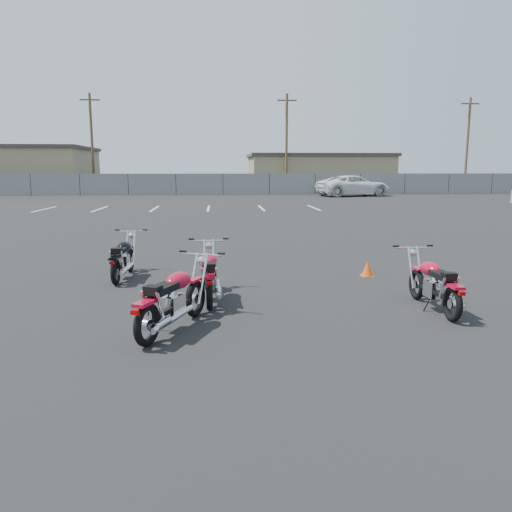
{
  "coord_description": "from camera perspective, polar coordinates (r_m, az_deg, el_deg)",
  "views": [
    {
      "loc": [
        -0.48,
        -8.22,
        2.2
      ],
      "look_at": [
        0.2,
        0.6,
        0.65
      ],
      "focal_mm": 35.0,
      "sensor_mm": 36.0,
      "label": 1
    }
  ],
  "objects": [
    {
      "name": "training_cone_near",
      "position": [
        10.61,
        12.59,
        -1.45
      ],
      "size": [
        0.25,
        0.25,
        0.3
      ],
      "color": "#EA500C",
      "rests_on": "ground"
    },
    {
      "name": "motorcycle_third_red",
      "position": [
        6.93,
        -9.43,
        -4.93
      ],
      "size": [
        1.16,
        1.91,
        0.96
      ],
      "color": "black",
      "rests_on": "ground"
    },
    {
      "name": "white_van",
      "position": [
        41.72,
        11.1,
        8.55
      ],
      "size": [
        4.37,
        7.41,
        2.64
      ],
      "primitive_type": "imported",
      "rotation": [
        0.0,
        0.0,
        1.81
      ],
      "color": "white",
      "rests_on": "ground"
    },
    {
      "name": "tan_building_east",
      "position": [
        53.26,
        7.05,
        9.5
      ],
      "size": [
        14.4,
        9.4,
        3.7
      ],
      "color": "#8D7E5B",
      "rests_on": "ground"
    },
    {
      "name": "chainlink_fence",
      "position": [
        43.24,
        -3.79,
        8.2
      ],
      "size": [
        80.06,
        0.06,
        1.8
      ],
      "color": "slate",
      "rests_on": "ground"
    },
    {
      "name": "motorcycle_rear_red",
      "position": [
        8.33,
        19.72,
        -3.06
      ],
      "size": [
        0.71,
        1.85,
        0.9
      ],
      "color": "black",
      "rests_on": "ground"
    },
    {
      "name": "motorcycle_front_red",
      "position": [
        8.47,
        -5.31,
        -2.19
      ],
      "size": [
        0.74,
        1.91,
        0.94
      ],
      "color": "black",
      "rests_on": "ground"
    },
    {
      "name": "motorcycle_second_black",
      "position": [
        10.48,
        -14.94,
        -0.25
      ],
      "size": [
        0.71,
        1.84,
        0.9
      ],
      "color": "black",
      "rests_on": "ground"
    },
    {
      "name": "ground",
      "position": [
        8.52,
        -1.04,
        -5.02
      ],
      "size": [
        120.0,
        120.0,
        0.0
      ],
      "primitive_type": "plane",
      "color": "black",
      "rests_on": "ground"
    },
    {
      "name": "parking_line_stripes",
      "position": [
        28.38,
        -8.5,
        5.39
      ],
      "size": [
        15.12,
        4.0,
        0.01
      ],
      "color": "silver",
      "rests_on": "ground"
    },
    {
      "name": "utility_pole_c",
      "position": [
        47.73,
        3.51,
        12.91
      ],
      "size": [
        1.8,
        0.24,
        9.0
      ],
      "color": "#4E3A24",
      "rests_on": "ground"
    },
    {
      "name": "utility_pole_b",
      "position": [
        49.64,
        -18.24,
        12.32
      ],
      "size": [
        1.8,
        0.24,
        9.0
      ],
      "color": "#4E3A24",
      "rests_on": "ground"
    },
    {
      "name": "utility_pole_d",
      "position": [
        54.14,
        23.01,
        11.8
      ],
      "size": [
        1.8,
        0.24,
        9.0
      ],
      "color": "#4E3A24",
      "rests_on": "ground"
    }
  ]
}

